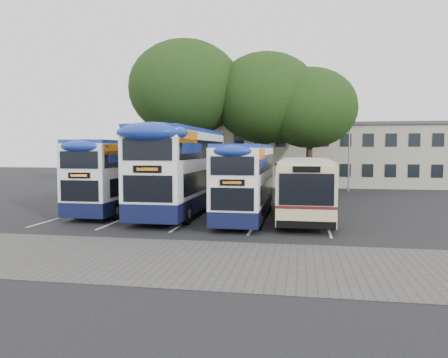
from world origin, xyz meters
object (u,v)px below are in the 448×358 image
tree_left (185,89)px  tree_mid (266,98)px  bus_dd_mid (183,167)px  lamp_post (349,133)px  bus_dd_left (121,172)px  bus_single (305,184)px  bus_dd_right (246,178)px  tree_right (310,108)px

tree_left → tree_mid: bearing=7.2°
bus_dd_mid → tree_mid: bearing=71.6°
lamp_post → bus_dd_left: size_ratio=0.91×
bus_dd_mid → bus_single: (6.99, -0.30, -0.89)m
bus_dd_right → bus_single: bus_dd_right is taller
bus_dd_left → bus_single: size_ratio=0.95×
tree_right → tree_left: bearing=-177.6°
tree_mid → bus_dd_left: (-7.77, -11.24, -5.51)m
tree_left → bus_dd_mid: bearing=-75.9°
tree_left → bus_dd_mid: (2.70, -10.74, -5.96)m
tree_right → bus_dd_left: (-11.29, -10.84, -4.62)m
tree_left → bus_single: tree_left is taller
lamp_post → bus_single: size_ratio=0.86×
tree_right → bus_dd_right: 13.84m
bus_dd_left → bus_dd_mid: bearing=-4.8°
bus_single → bus_dd_left: bearing=176.7°
tree_right → bus_dd_left: bearing=-136.1°
bus_single → lamp_post: bearing=75.6°
bus_dd_left → tree_mid: bearing=55.4°
tree_right → bus_dd_mid: size_ratio=0.87×
bus_dd_right → tree_mid: bearing=90.1°
tree_left → bus_dd_left: tree_left is taller
tree_mid → tree_right: (3.52, -0.40, -0.89)m
tree_right → bus_dd_mid: bearing=-123.4°
lamp_post → bus_dd_mid: (-10.79, -14.47, -2.42)m
bus_dd_mid → bus_single: size_ratio=1.10×
lamp_post → bus_single: lamp_post is taller
lamp_post → bus_dd_right: 17.51m
tree_left → bus_single: size_ratio=1.20×
tree_left → tree_right: size_ratio=1.25×
bus_dd_left → lamp_post: bearing=43.9°
lamp_post → bus_single: 15.60m
bus_dd_left → bus_dd_mid: bus_dd_mid is taller
lamp_post → tree_left: tree_left is taller
tree_right → bus_dd_left: size_ratio=1.01×
tree_right → bus_dd_mid: (-7.37, -11.17, -4.25)m
tree_left → bus_dd_right: 15.20m
bus_dd_right → bus_single: size_ratio=0.90×
bus_dd_mid → bus_single: 7.05m
tree_right → bus_dd_mid: 14.04m
tree_mid → bus_single: tree_mid is taller
tree_mid → bus_dd_left: size_ratio=1.15×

